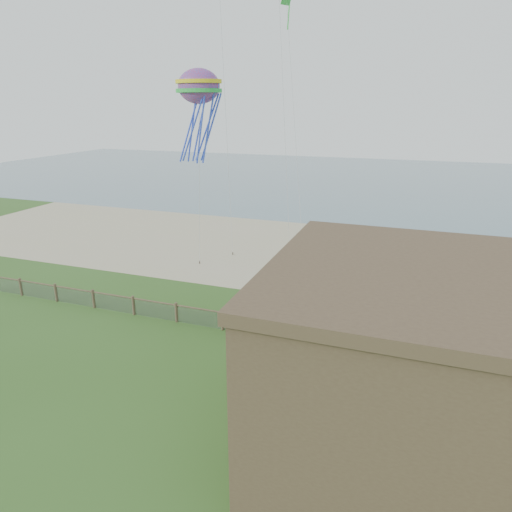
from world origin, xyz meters
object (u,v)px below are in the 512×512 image
at_px(picnic_table, 265,375).
at_px(octopus_kite, 200,113).
at_px(chainlink_fence, 222,321).
at_px(motel, 497,390).

xyz_separation_m(picnic_table, octopus_kite, (-8.42, 11.13, 11.55)).
distance_m(chainlink_fence, octopus_kite, 14.07).
distance_m(motel, octopus_kite, 23.91).
bearing_deg(chainlink_fence, motel, -28.30).
distance_m(chainlink_fence, motel, 15.06).
height_order(chainlink_fence, motel, motel).
bearing_deg(octopus_kite, chainlink_fence, -80.36).
height_order(chainlink_fence, picnic_table, chainlink_fence).
xyz_separation_m(chainlink_fence, motel, (13.00, -7.00, 2.95)).
relative_size(picnic_table, octopus_kite, 0.25).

